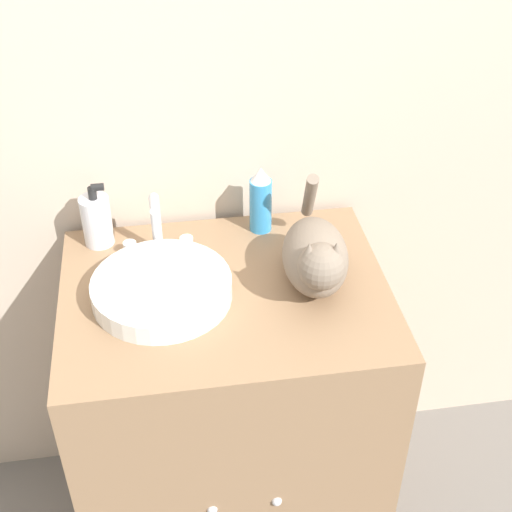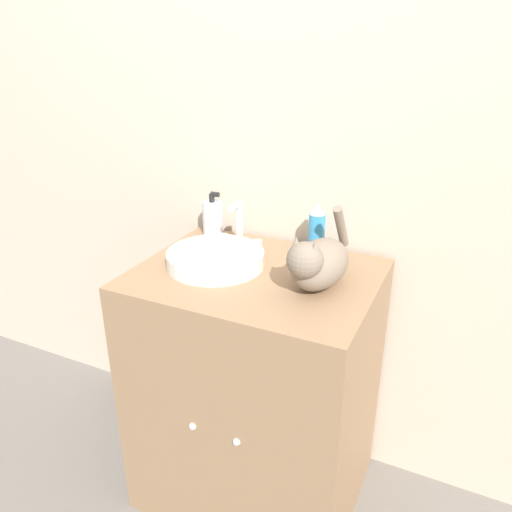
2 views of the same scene
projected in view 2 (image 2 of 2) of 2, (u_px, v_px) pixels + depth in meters
The scene contains 7 objects.
wall_back at pixel (298, 138), 1.68m from camera, with size 6.00×0.05×2.50m.
vanity_cabinet at pixel (256, 389), 1.73m from camera, with size 0.74×0.59×0.89m.
sink_basin at pixel (216, 258), 1.59m from camera, with size 0.31×0.31×0.05m.
faucet at pixel (239, 229), 1.71m from camera, with size 0.17×0.08×0.17m.
cat at pixel (318, 262), 1.42m from camera, with size 0.17×0.35×0.22m.
soap_bottle at pixel (213, 218), 1.82m from camera, with size 0.07×0.07×0.17m.
spray_bottle at pixel (317, 230), 1.66m from camera, with size 0.06×0.06×0.18m.
Camera 2 is at (0.59, -0.97, 1.56)m, focal length 35.00 mm.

